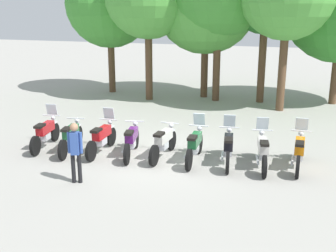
{
  "coord_description": "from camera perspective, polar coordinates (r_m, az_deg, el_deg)",
  "views": [
    {
      "loc": [
        4.06,
        -11.74,
        4.55
      ],
      "look_at": [
        0.0,
        0.5,
        0.9
      ],
      "focal_mm": 44.96,
      "sensor_mm": 36.0,
      "label": 1
    }
  ],
  "objects": [
    {
      "name": "motorcycle_4",
      "position": [
        13.12,
        -0.61,
        -2.16
      ],
      "size": [
        0.62,
        2.19,
        0.99
      ],
      "rotation": [
        0.0,
        0.0,
        1.54
      ],
      "color": "black",
      "rests_on": "ground_plane"
    },
    {
      "name": "motorcycle_3",
      "position": [
        13.34,
        -4.97,
        -1.92
      ],
      "size": [
        0.72,
        2.16,
        0.99
      ],
      "rotation": [
        0.0,
        0.0,
        1.79
      ],
      "color": "black",
      "rests_on": "ground_plane"
    },
    {
      "name": "motorcycle_5",
      "position": [
        12.83,
        3.64,
        -2.55
      ],
      "size": [
        0.62,
        2.19,
        1.37
      ],
      "rotation": [
        0.0,
        0.0,
        1.62
      ],
      "color": "black",
      "rests_on": "ground_plane"
    },
    {
      "name": "tree_2",
      "position": [
        21.83,
        5.17,
        16.53
      ],
      "size": [
        5.24,
        5.24,
        7.48
      ],
      "color": "brown",
      "rests_on": "ground_plane"
    },
    {
      "name": "motorcycle_1",
      "position": [
        14.02,
        -13.04,
        -1.4
      ],
      "size": [
        0.71,
        2.16,
        0.99
      ],
      "rotation": [
        0.0,
        0.0,
        1.78
      ],
      "color": "black",
      "rests_on": "ground_plane"
    },
    {
      "name": "motorcycle_7",
      "position": [
        12.63,
        12.7,
        -3.23
      ],
      "size": [
        0.66,
        2.17,
        1.37
      ],
      "rotation": [
        0.0,
        0.0,
        1.75
      ],
      "color": "black",
      "rests_on": "ground_plane"
    },
    {
      "name": "ground_plane",
      "position": [
        13.23,
        -0.68,
        -4.31
      ],
      "size": [
        80.0,
        80.0,
        0.0
      ],
      "primitive_type": "plane",
      "color": "#9E9B93"
    },
    {
      "name": "motorcycle_0",
      "position": [
        14.62,
        -16.27,
        -0.86
      ],
      "size": [
        0.65,
        2.17,
        1.37
      ],
      "rotation": [
        0.0,
        0.0,
        1.75
      ],
      "color": "black",
      "rests_on": "ground_plane"
    },
    {
      "name": "person_0",
      "position": [
        11.35,
        -12.46,
        -2.98
      ],
      "size": [
        0.41,
        0.27,
        1.66
      ],
      "rotation": [
        0.0,
        0.0,
        5.0
      ],
      "color": "black",
      "rests_on": "ground_plane"
    },
    {
      "name": "motorcycle_8",
      "position": [
        12.86,
        17.36,
        -3.23
      ],
      "size": [
        0.62,
        2.19,
        1.37
      ],
      "rotation": [
        0.0,
        0.0,
        1.57
      ],
      "color": "black",
      "rests_on": "ground_plane"
    },
    {
      "name": "tree_0",
      "position": [
        23.31,
        -7.94,
        16.1
      ],
      "size": [
        4.63,
        4.63,
        7.05
      ],
      "color": "brown",
      "rests_on": "ground_plane"
    },
    {
      "name": "motorcycle_2",
      "position": [
        13.7,
        -8.96,
        -1.52
      ],
      "size": [
        0.62,
        2.19,
        1.37
      ],
      "rotation": [
        0.0,
        0.0,
        1.62
      ],
      "color": "black",
      "rests_on": "ground_plane"
    },
    {
      "name": "motorcycle_6",
      "position": [
        12.74,
        8.17,
        -2.82
      ],
      "size": [
        0.64,
        2.18,
        1.37
      ],
      "rotation": [
        0.0,
        0.0,
        1.74
      ],
      "color": "black",
      "rests_on": "ground_plane"
    }
  ]
}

